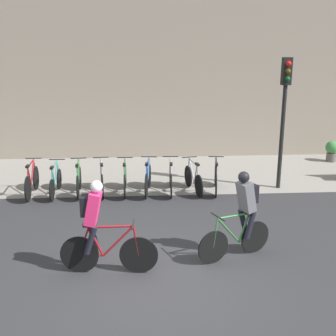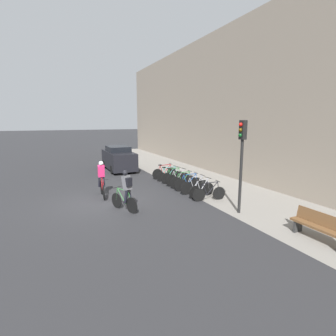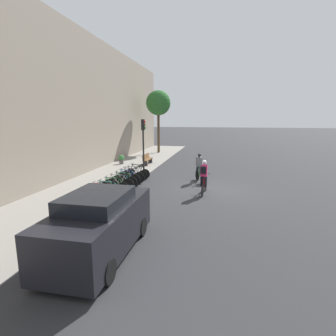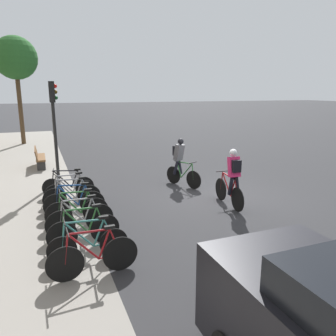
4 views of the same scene
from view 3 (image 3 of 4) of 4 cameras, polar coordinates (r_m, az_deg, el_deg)
The scene contains 19 objects.
ground at distance 14.84m, azimuth 9.14°, elevation -4.57°, with size 200.00×200.00×0.00m, color #2B2B2D.
kerb_strip at distance 16.53m, azimuth -14.95°, elevation -3.19°, with size 44.00×4.50×0.01m, color gray.
building_facade at distance 17.41m, azimuth -23.51°, elevation 13.44°, with size 44.00×0.60×9.92m, color gray.
cyclist_pink at distance 13.55m, azimuth 7.85°, elevation -1.89°, with size 1.82×0.46×1.80m.
cyclist_grey at distance 16.30m, azimuth 6.80°, elevation 0.29°, with size 1.56×0.74×1.78m.
parked_bike_0 at distance 12.61m, azimuth -14.05°, elevation -5.60°, with size 0.46×1.74×0.98m.
parked_bike_1 at distance 13.19m, azimuth -12.79°, elevation -4.95°, with size 0.46×1.67×0.94m.
parked_bike_2 at distance 13.76m, azimuth -11.67°, elevation -4.14°, with size 0.46×1.65×0.98m.
parked_bike_3 at distance 14.35m, azimuth -10.63°, elevation -3.45°, with size 0.46×1.66×0.99m.
parked_bike_4 at distance 14.95m, azimuth -9.68°, elevation -2.87°, with size 0.46×1.64×0.98m.
parked_bike_5 at distance 15.55m, azimuth -8.79°, elevation -2.29°, with size 0.46×1.68×0.98m.
parked_bike_6 at distance 16.15m, azimuth -7.97°, elevation -1.78°, with size 0.46×1.69×0.98m.
parked_bike_7 at distance 16.77m, azimuth -7.21°, elevation -1.35°, with size 0.49×1.61×0.96m.
parked_bike_8 at distance 17.38m, azimuth -6.51°, elevation -0.91°, with size 0.46×1.67×0.95m.
traffic_light_pole at distance 18.97m, azimuth -5.39°, elevation 6.94°, with size 0.26×0.30×3.82m.
bench at distance 22.38m, azimuth -4.56°, elevation 1.98°, with size 1.88×0.44×0.89m.
parked_car at distance 7.98m, azimuth -14.61°, elevation -11.71°, with size 4.30×1.84×1.85m.
street_tree_0 at distance 30.07m, azimuth -2.12°, elevation 13.89°, with size 2.74×2.74×6.94m.
potted_plant at distance 22.94m, azimuth -10.13°, elevation 1.96°, with size 0.48×0.48×0.78m.
Camera 3 is at (-14.30, -0.57, 3.91)m, focal length 28.00 mm.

